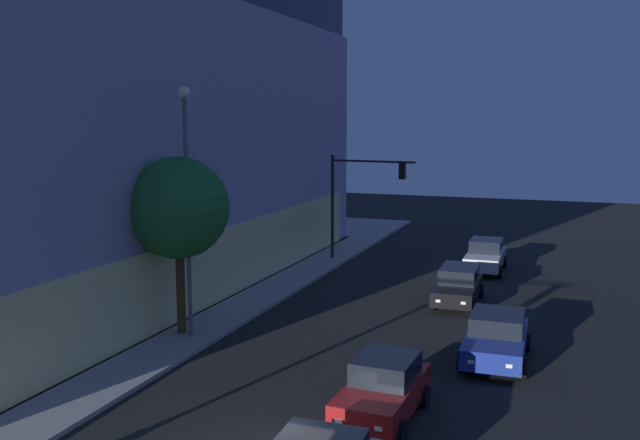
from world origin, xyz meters
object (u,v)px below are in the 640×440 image
object	(u,v)px
traffic_light_far_corner	(358,189)
street_lamp_sidewalk	(187,185)
car_red	(383,389)
car_blue	(496,337)
car_black	(458,285)
modern_building	(38,120)
sidewalk_tree	(178,208)
car_white	(485,255)

from	to	relation	value
traffic_light_far_corner	street_lamp_sidewalk	xyz separation A→B (m)	(-15.65, 1.72, 1.55)
car_red	car_blue	world-z (taller)	car_red
car_red	traffic_light_far_corner	bearing A→B (deg)	19.26
traffic_light_far_corner	car_black	world-z (taller)	traffic_light_far_corner
modern_building	car_black	bearing A→B (deg)	-81.89
sidewalk_tree	car_black	bearing A→B (deg)	-46.68
car_black	car_white	bearing A→B (deg)	-2.59
modern_building	traffic_light_far_corner	xyz separation A→B (m)	(9.81, -13.79, -3.92)
modern_building	car_blue	distance (m)	24.65
street_lamp_sidewalk	car_red	bearing A→B (deg)	-115.75
traffic_light_far_corner	car_blue	size ratio (longest dim) A/B	1.34
car_blue	car_black	world-z (taller)	car_black
car_red	car_black	world-z (taller)	car_red
modern_building	sidewalk_tree	world-z (taller)	modern_building
street_lamp_sidewalk	car_black	world-z (taller)	street_lamp_sidewalk
car_white	sidewalk_tree	bearing A→B (deg)	148.99
car_blue	traffic_light_far_corner	bearing A→B (deg)	33.76
sidewalk_tree	car_white	xyz separation A→B (m)	(15.71, -9.44, -4.08)
car_blue	car_white	bearing A→B (deg)	8.52
sidewalk_tree	car_blue	world-z (taller)	sidewalk_tree
sidewalk_tree	car_blue	xyz separation A→B (m)	(1.48, -11.57, -4.13)
car_blue	car_black	size ratio (longest dim) A/B	0.97
sidewalk_tree	car_white	size ratio (longest dim) A/B	1.50
car_red	car_white	xyz separation A→B (m)	(20.06, -0.29, 0.02)
modern_building	traffic_light_far_corner	distance (m)	17.38
traffic_light_far_corner	car_red	bearing A→B (deg)	-160.74
modern_building	car_red	bearing A→B (deg)	-115.78
street_lamp_sidewalk	car_red	distance (m)	10.83
traffic_light_far_corner	car_blue	xyz separation A→B (m)	(-13.99, -9.35, -3.48)
street_lamp_sidewalk	car_black	xyz separation A→B (m)	(8.78, -8.62, -5.03)
modern_building	sidewalk_tree	distance (m)	13.28
street_lamp_sidewalk	car_blue	size ratio (longest dim) A/B	2.06
modern_building	sidewalk_tree	bearing A→B (deg)	-116.04
car_red	car_blue	distance (m)	6.32
car_red	car_white	bearing A→B (deg)	-0.83
car_red	car_black	bearing A→B (deg)	0.13
traffic_light_far_corner	street_lamp_sidewalk	size ratio (longest dim) A/B	0.65
modern_building	car_blue	xyz separation A→B (m)	(-4.17, -23.14, -7.40)
sidewalk_tree	car_black	xyz separation A→B (m)	(8.60, -9.12, -4.12)
sidewalk_tree	modern_building	bearing A→B (deg)	63.96
street_lamp_sidewalk	car_black	distance (m)	13.29
traffic_light_far_corner	car_white	bearing A→B (deg)	-88.07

